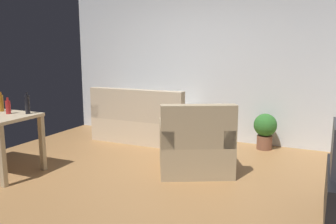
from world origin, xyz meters
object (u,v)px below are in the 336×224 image
object	(u,v)px
bottle_amber	(1,103)
bottle_dark	(27,104)
potted_plant	(265,129)
bottle_red	(8,107)
armchair	(195,147)
couch	(144,123)

from	to	relation	value
bottle_amber	bottle_dark	bearing A→B (deg)	1.52
potted_plant	bottle_dark	world-z (taller)	bottle_dark
bottle_dark	bottle_red	bearing A→B (deg)	-155.32
armchair	bottle_amber	size ratio (longest dim) A/B	4.62
bottle_amber	armchair	bearing A→B (deg)	20.59
bottle_red	bottle_dark	xyz separation A→B (m)	(0.22, 0.10, 0.03)
armchair	bottle_amber	xyz separation A→B (m)	(-2.38, -0.89, 0.55)
couch	bottle_amber	bearing A→B (deg)	62.94
potted_plant	armchair	distance (m)	1.56
potted_plant	bottle_red	world-z (taller)	bottle_red
armchair	bottle_red	xyz separation A→B (m)	(-2.15, -0.98, 0.53)
couch	potted_plant	bearing A→B (deg)	-171.15
potted_plant	bottle_red	distance (m)	3.73
couch	armchair	bearing A→B (deg)	140.74
bottle_dark	bottle_amber	bearing A→B (deg)	-178.48
couch	potted_plant	xyz separation A→B (m)	(2.00, 0.31, 0.02)
armchair	bottle_dark	xyz separation A→B (m)	(-1.93, -0.88, 0.56)
armchair	potted_plant	bearing A→B (deg)	-141.51
couch	bottle_red	size ratio (longest dim) A/B	8.16
potted_plant	bottle_amber	world-z (taller)	bottle_amber
bottle_amber	bottle_dark	world-z (taller)	bottle_dark
bottle_dark	couch	bearing A→B (deg)	73.94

